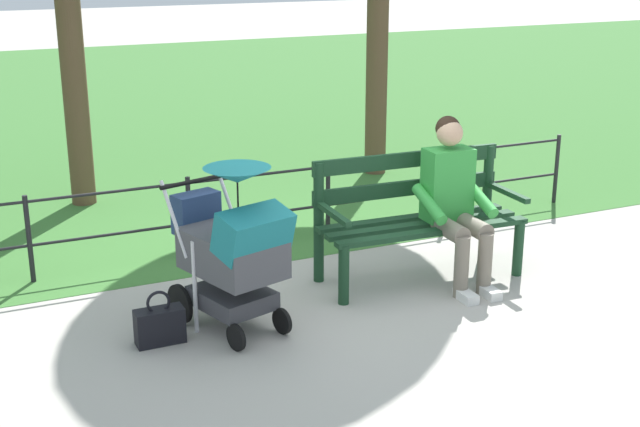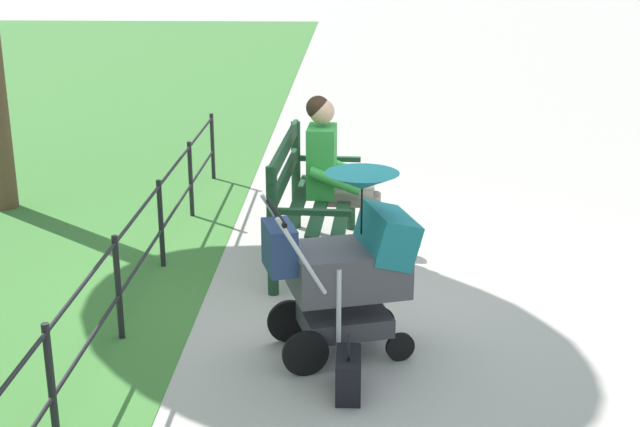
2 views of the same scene
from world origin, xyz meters
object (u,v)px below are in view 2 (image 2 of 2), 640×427
Objects in this scene: park_bench at (306,195)px; handbag at (348,373)px; stroller at (349,262)px; person_on_bench at (335,170)px.

park_bench is 4.39× the size of handbag.
handbag is at bearing 0.43° from stroller.
stroller is (1.82, 0.13, -0.08)m from person_on_bench.
park_bench reaches higher than handbag.
person_on_bench is at bearing -176.06° from stroller.
park_bench is at bearing -48.72° from person_on_bench.
handbag is (0.52, 0.00, -0.47)m from stroller.
handbag is at bearing 9.32° from park_bench.
person_on_bench reaches higher than handbag.
stroller is (1.62, 0.35, 0.07)m from park_bench.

